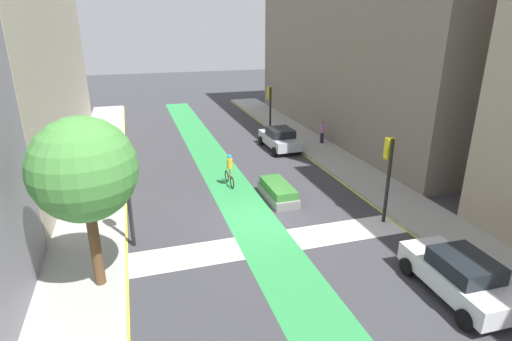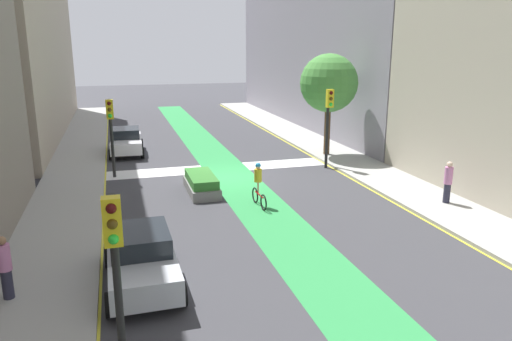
{
  "view_description": "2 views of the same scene",
  "coord_description": "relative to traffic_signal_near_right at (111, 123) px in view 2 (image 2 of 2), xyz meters",
  "views": [
    {
      "loc": [
        -5.2,
        -16.22,
        8.8
      ],
      "look_at": [
        0.79,
        3.19,
        1.32
      ],
      "focal_mm": 28.68,
      "sensor_mm": 36.0,
      "label": 1
    },
    {
      "loc": [
        5.2,
        23.49,
        6.62
      ],
      "look_at": [
        -0.63,
        3.19,
        1.12
      ],
      "focal_mm": 34.32,
      "sensor_mm": 36.0,
      "label": 2
    }
  ],
  "objects": [
    {
      "name": "ground_plane",
      "position": [
        -5.5,
        1.56,
        -2.79
      ],
      "size": [
        120.0,
        120.0,
        0.0
      ],
      "primitive_type": "plane",
      "color": "#38383D"
    },
    {
      "name": "bike_lane_paint",
      "position": [
        -5.82,
        1.56,
        -2.79
      ],
      "size": [
        2.4,
        60.0,
        0.01
      ],
      "primitive_type": "cube",
      "color": "#2D8C47",
      "rests_on": "ground_plane"
    },
    {
      "name": "crosswalk_band",
      "position": [
        -5.5,
        -0.44,
        -2.79
      ],
      "size": [
        12.0,
        1.8,
        0.01
      ],
      "primitive_type": "cube",
      "color": "silver",
      "rests_on": "ground_plane"
    },
    {
      "name": "sidewalk_left",
      "position": [
        -13.0,
        1.56,
        -2.72
      ],
      "size": [
        3.0,
        60.0,
        0.15
      ],
      "primitive_type": "cube",
      "color": "#9E9E99",
      "rests_on": "ground_plane"
    },
    {
      "name": "curb_stripe_left",
      "position": [
        -11.5,
        1.56,
        -2.79
      ],
      "size": [
        0.16,
        60.0,
        0.01
      ],
      "primitive_type": "cube",
      "color": "yellow",
      "rests_on": "ground_plane"
    },
    {
      "name": "sidewalk_right",
      "position": [
        2.0,
        1.56,
        -2.72
      ],
      "size": [
        3.0,
        60.0,
        0.15
      ],
      "primitive_type": "cube",
      "color": "#9E9E99",
      "rests_on": "ground_plane"
    },
    {
      "name": "curb_stripe_right",
      "position": [
        0.5,
        1.56,
        -2.79
      ],
      "size": [
        0.16,
        60.0,
        0.01
      ],
      "primitive_type": "cube",
      "color": "yellow",
      "rests_on": "ground_plane"
    },
    {
      "name": "traffic_signal_near_right",
      "position": [
        0.0,
        0.0,
        0.0
      ],
      "size": [
        0.35,
        0.52,
        3.97
      ],
      "color": "black",
      "rests_on": "ground_plane"
    },
    {
      "name": "traffic_signal_near_left",
      "position": [
        -11.17,
        1.19,
        0.21
      ],
      "size": [
        0.35,
        0.52,
        4.29
      ],
      "color": "black",
      "rests_on": "ground_plane"
    },
    {
      "name": "traffic_signal_far_right",
      "position": [
        -0.09,
        15.98,
        -0.06
      ],
      "size": [
        0.35,
        0.52,
        3.88
      ],
      "color": "black",
      "rests_on": "ground_plane"
    },
    {
      "name": "car_white_right_near",
      "position": [
        -0.78,
        -5.58,
        -1.99
      ],
      "size": [
        2.14,
        4.26,
        1.57
      ],
      "color": "silver",
      "rests_on": "ground_plane"
    },
    {
      "name": "car_silver_right_far",
      "position": [
        -0.69,
        12.01,
        -1.99
      ],
      "size": [
        2.08,
        4.23,
        1.57
      ],
      "color": "#B2B7BF",
      "rests_on": "ground_plane"
    },
    {
      "name": "cyclist_in_lane",
      "position": [
        -5.79,
        6.31,
        -1.82
      ],
      "size": [
        0.32,
        1.73,
        1.86
      ],
      "color": "black",
      "rests_on": "ground_plane"
    },
    {
      "name": "pedestrian_sidewalk_right_a",
      "position": [
        2.74,
        12.13,
        -1.76
      ],
      "size": [
        0.34,
        0.34,
        1.72
      ],
      "color": "#262638",
      "rests_on": "sidewalk_right"
    },
    {
      "name": "pedestrian_sidewalk_left_a",
      "position": [
        -13.36,
        8.48,
        -1.74
      ],
      "size": [
        0.34,
        0.34,
        1.77
      ],
      "color": "#262638",
      "rests_on": "sidewalk_left"
    },
    {
      "name": "street_tree_near",
      "position": [
        -12.34,
        -1.5,
        1.57
      ],
      "size": [
        3.39,
        3.39,
        5.93
      ],
      "color": "brown",
      "rests_on": "sidewalk_left"
    },
    {
      "name": "median_planter",
      "position": [
        -3.82,
        3.74,
        -2.39
      ],
      "size": [
        1.27,
        3.09,
        0.85
      ],
      "color": "slate",
      "rests_on": "ground_plane"
    }
  ]
}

